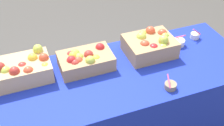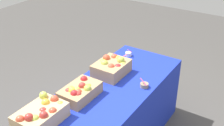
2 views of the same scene
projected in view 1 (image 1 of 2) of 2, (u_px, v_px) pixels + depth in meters
name	position (u px, v px, depth m)	size (l,w,h in m)	color
table	(126.00, 105.00, 2.32)	(1.90, 0.76, 0.74)	#192DB7
apple_crate_left	(22.00, 69.00, 1.98)	(0.41, 0.28, 0.18)	tan
apple_crate_middle	(85.00, 60.00, 2.07)	(0.39, 0.25, 0.15)	tan
apple_crate_right	(150.00, 45.00, 2.20)	(0.37, 0.29, 0.19)	tan
sample_bowl_near	(170.00, 86.00, 1.93)	(0.08, 0.09, 0.10)	gray
sample_bowl_mid	(195.00, 36.00, 2.41)	(0.09, 0.08, 0.11)	silver
sample_bowl_far	(179.00, 42.00, 2.33)	(0.10, 0.10, 0.10)	silver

